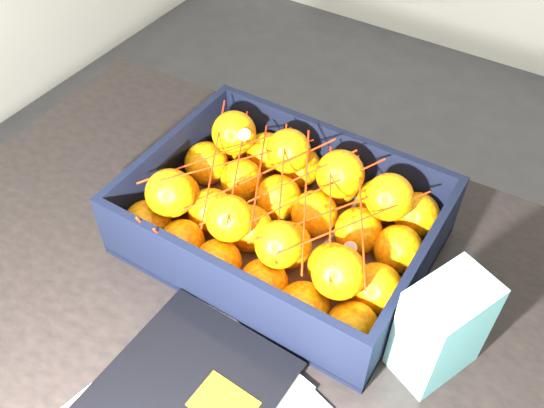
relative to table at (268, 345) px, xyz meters
The scene contains 5 objects.
table is the anchor object (origin of this frame).
produce_crate 0.18m from the table, 112.10° to the left, with size 0.43×0.33×0.12m.
clementine_heap 0.21m from the table, 111.32° to the left, with size 0.42×0.31×0.13m.
mesh_net 0.25m from the table, 116.83° to the left, with size 0.36×0.29×0.10m.
retail_carton 0.29m from the table, 11.83° to the left, with size 0.07×0.10×0.16m, color silver.
Camera 1 is at (0.12, -0.69, 1.45)m, focal length 38.76 mm.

